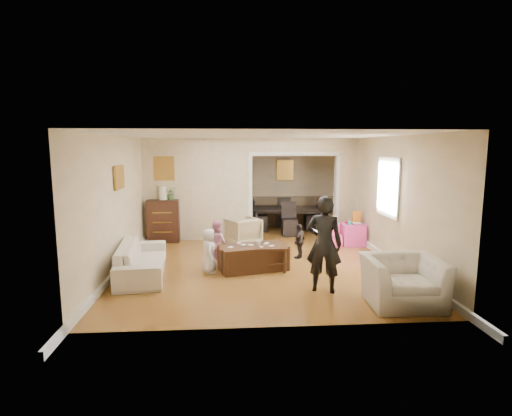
{
  "coord_description": "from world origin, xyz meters",
  "views": [
    {
      "loc": [
        -0.62,
        -8.56,
        2.38
      ],
      "look_at": [
        0.0,
        0.2,
        1.05
      ],
      "focal_mm": 28.34,
      "sensor_mm": 36.0,
      "label": 1
    }
  ],
  "objects": [
    {
      "name": "child_kneel_a",
      "position": [
        -0.99,
        -1.07,
        0.43
      ],
      "size": [
        0.3,
        0.44,
        0.85
      ],
      "primitive_type": "imported",
      "rotation": [
        0.0,
        0.0,
        1.65
      ],
      "color": "white",
      "rests_on": "ground"
    },
    {
      "name": "floor",
      "position": [
        0.0,
        0.0,
        0.0
      ],
      "size": [
        7.0,
        7.0,
        0.0
      ],
      "primitive_type": "plane",
      "color": "#A5692A",
      "rests_on": "ground"
    },
    {
      "name": "framed_art_partition",
      "position": [
        -2.2,
        1.7,
        1.85
      ],
      "size": [
        0.45,
        0.03,
        0.55
      ],
      "primitive_type": "cube",
      "color": "brown",
      "rests_on": "partition_left"
    },
    {
      "name": "cereal_box",
      "position": [
        2.55,
        1.04,
        0.67
      ],
      "size": [
        0.2,
        0.08,
        0.3
      ],
      "primitive_type": "cube",
      "rotation": [
        0.0,
        0.0,
        -0.04
      ],
      "color": "yellow",
      "rests_on": "play_table"
    },
    {
      "name": "framed_art_alcove",
      "position": [
        1.1,
        3.44,
        1.7
      ],
      "size": [
        0.45,
        0.03,
        0.55
      ],
      "primitive_type": "cube",
      "color": "brown"
    },
    {
      "name": "partition_right",
      "position": [
        2.48,
        1.8,
        1.3
      ],
      "size": [
        0.55,
        0.18,
        2.6
      ],
      "primitive_type": "cube",
      "color": "beige",
      "rests_on": "ground"
    },
    {
      "name": "play_bowl",
      "position": [
        2.48,
        0.82,
        0.54
      ],
      "size": [
        0.23,
        0.23,
        0.06
      ],
      "primitive_type": "imported",
      "rotation": [
        0.0,
        0.0,
        -0.04
      ],
      "color": "silver",
      "rests_on": "play_table"
    },
    {
      "name": "potted_plant",
      "position": [
        -2.04,
        1.62,
        1.23
      ],
      "size": [
        0.28,
        0.24,
        0.31
      ],
      "primitive_type": "imported",
      "color": "#456B2F",
      "rests_on": "dresser"
    },
    {
      "name": "craft_papers",
      "position": [
        -0.13,
        -0.88,
        0.49
      ],
      "size": [
        0.92,
        0.45,
        0.0
      ],
      "color": "white",
      "rests_on": "coffee_table"
    },
    {
      "name": "sofa",
      "position": [
        -2.23,
        -1.11,
        0.3
      ],
      "size": [
        1.03,
        2.14,
        0.6
      ],
      "primitive_type": "imported",
      "rotation": [
        0.0,
        0.0,
        1.68
      ],
      "color": "beige",
      "rests_on": "ground"
    },
    {
      "name": "coffee_table",
      "position": [
        -0.14,
        -0.92,
        0.24
      ],
      "size": [
        1.41,
        0.95,
        0.48
      ],
      "primitive_type": "cube",
      "rotation": [
        0.0,
        0.0,
        0.25
      ],
      "color": "#3B2312",
      "rests_on": "ground"
    },
    {
      "name": "dining_table",
      "position": [
        1.05,
        2.72,
        0.33
      ],
      "size": [
        1.95,
        1.21,
        0.66
      ],
      "primitive_type": "imported",
      "rotation": [
        0.0,
        0.0,
        -0.1
      ],
      "color": "black",
      "rests_on": "ground"
    },
    {
      "name": "toy_block",
      "position": [
        2.31,
        1.06,
        0.54
      ],
      "size": [
        0.09,
        0.08,
        0.05
      ],
      "primitive_type": "cube",
      "rotation": [
        0.0,
        0.0,
        0.31
      ],
      "color": "red",
      "rests_on": "play_table"
    },
    {
      "name": "framed_art_sofa_wall",
      "position": [
        -2.71,
        -0.6,
        1.8
      ],
      "size": [
        0.03,
        0.55,
        0.4
      ],
      "primitive_type": "cube",
      "color": "brown"
    },
    {
      "name": "coffee_cup",
      "position": [
        -0.04,
        -0.97,
        0.53
      ],
      "size": [
        0.12,
        0.12,
        0.1
      ],
      "primitive_type": "imported",
      "rotation": [
        0.0,
        0.0,
        0.25
      ],
      "color": "silver",
      "rests_on": "coffee_table"
    },
    {
      "name": "child_toddler",
      "position": [
        0.91,
        -0.17,
        0.37
      ],
      "size": [
        0.4,
        0.46,
        0.75
      ],
      "primitive_type": "imported",
      "rotation": [
        0.0,
        0.0,
        -2.19
      ],
      "color": "black",
      "rests_on": "ground"
    },
    {
      "name": "adult_person",
      "position": [
        0.95,
        -2.2,
        0.81
      ],
      "size": [
        0.69,
        0.57,
        1.61
      ],
      "primitive_type": "imported",
      "rotation": [
        0.0,
        0.0,
        2.77
      ],
      "color": "black",
      "rests_on": "ground"
    },
    {
      "name": "play_table",
      "position": [
        2.43,
        0.94,
        0.26
      ],
      "size": [
        0.56,
        0.56,
        0.52
      ],
      "primitive_type": "cube",
      "rotation": [
        0.0,
        0.0,
        -0.04
      ],
      "color": "#EC3EA5",
      "rests_on": "ground"
    },
    {
      "name": "armchair_front",
      "position": [
        2.02,
        -2.84,
        0.36
      ],
      "size": [
        1.14,
        1.0,
        0.72
      ],
      "primitive_type": "imported",
      "rotation": [
        0.0,
        0.0,
        -0.03
      ],
      "color": "beige",
      "rests_on": "ground"
    },
    {
      "name": "armchair_back",
      "position": [
        -0.25,
        1.16,
        0.33
      ],
      "size": [
        0.98,
        0.98,
        0.66
      ],
      "primitive_type": "imported",
      "rotation": [
        0.0,
        0.0,
        3.66
      ],
      "color": "tan",
      "rests_on": "ground"
    },
    {
      "name": "dresser",
      "position": [
        -2.24,
        1.62,
        0.54
      ],
      "size": [
        0.78,
        0.44,
        1.07
      ],
      "primitive_type": "cube",
      "color": "#32170F",
      "rests_on": "ground"
    },
    {
      "name": "child_kneel_b",
      "position": [
        -0.84,
        -0.62,
        0.47
      ],
      "size": [
        0.55,
        0.58,
        0.94
      ],
      "primitive_type": "imported",
      "rotation": [
        0.0,
        0.0,
        2.17
      ],
      "color": "pink",
      "rests_on": "ground"
    },
    {
      "name": "partition_header",
      "position": [
        1.1,
        1.8,
        2.42
      ],
      "size": [
        2.22,
        0.18,
        0.35
      ],
      "primitive_type": "cube",
      "color": "beige",
      "rests_on": "partition_right"
    },
    {
      "name": "partition_left",
      "position": [
        -1.38,
        1.8,
        1.3
      ],
      "size": [
        2.75,
        0.18,
        2.6
      ],
      "primitive_type": "cube",
      "color": "beige",
      "rests_on": "ground"
    },
    {
      "name": "cyan_cup",
      "position": [
        2.33,
        0.89,
        0.56
      ],
      "size": [
        0.08,
        0.08,
        0.08
      ],
      "primitive_type": "cylinder",
      "color": "#24A4B6",
      "rests_on": "play_table"
    },
    {
      "name": "window_pane",
      "position": [
        2.73,
        -0.4,
        1.55
      ],
      "size": [
        0.03,
        0.95,
        1.1
      ],
      "primitive_type": "cube",
      "color": "white",
      "rests_on": "ground"
    },
    {
      "name": "table_lamp",
      "position": [
        -2.24,
        1.62,
        1.25
      ],
      "size": [
        0.22,
        0.22,
        0.36
      ],
      "primitive_type": "cylinder",
      "color": "#F1E3C4",
      "rests_on": "dresser"
    }
  ]
}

